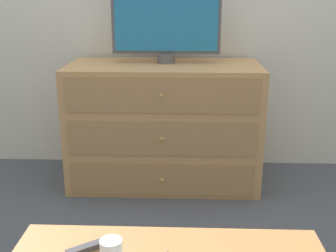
# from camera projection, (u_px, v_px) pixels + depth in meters

# --- Properties ---
(ground_plane) EXTENTS (12.00, 12.00, 0.00)m
(ground_plane) POSITION_uv_depth(u_px,v_px,m) (179.00, 161.00, 3.13)
(ground_plane) COLOR #474C56
(dresser) EXTENTS (1.19, 0.59, 0.78)m
(dresser) POSITION_uv_depth(u_px,v_px,m) (164.00, 124.00, 2.72)
(dresser) COLOR tan
(dresser) RESTS_ON ground_plane
(tv) EXTENTS (0.67, 0.11, 0.53)m
(tv) POSITION_uv_depth(u_px,v_px,m) (166.00, 17.00, 2.57)
(tv) COLOR #515156
(tv) RESTS_ON dresser
(remote_control) EXTENTS (0.15, 0.12, 0.02)m
(remote_control) POSITION_uv_depth(u_px,v_px,m) (91.00, 246.00, 1.37)
(remote_control) COLOR #38383D
(remote_control) RESTS_ON coffee_table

